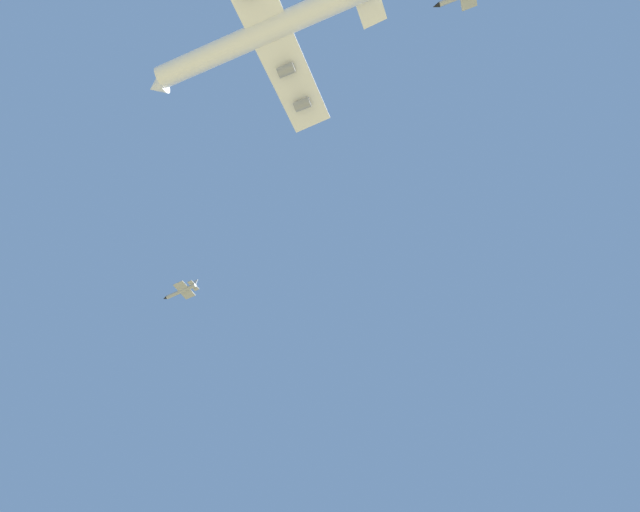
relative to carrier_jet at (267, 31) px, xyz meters
The scene contains 2 objects.
carrier_jet is the anchor object (origin of this frame).
chase_jet_lead 93.95m from the carrier_jet, 39.36° to the right, with size 15.20×8.01×4.00m.
Camera 1 is at (-19.05, 86.54, 3.78)m, focal length 24.40 mm.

